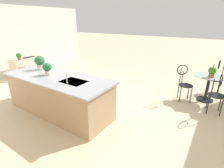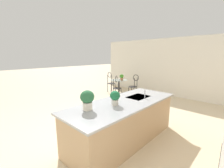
# 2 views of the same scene
# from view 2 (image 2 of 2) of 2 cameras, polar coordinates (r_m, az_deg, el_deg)

# --- Properties ---
(ground_plane) EXTENTS (40.00, 40.00, 0.00)m
(ground_plane) POSITION_cam_2_polar(r_m,az_deg,el_deg) (4.42, -1.94, -14.92)
(ground_plane) COLOR beige
(wall_left_window) EXTENTS (0.12, 7.80, 2.70)m
(wall_left_window) POSITION_cam_2_polar(r_m,az_deg,el_deg) (7.61, 21.62, 5.85)
(wall_left_window) COLOR silver
(wall_left_window) RESTS_ON ground
(kitchen_island) EXTENTS (2.80, 1.06, 0.92)m
(kitchen_island) POSITION_cam_2_polar(r_m,az_deg,el_deg) (3.50, 4.50, -13.79)
(kitchen_island) COLOR tan
(kitchen_island) RESTS_ON ground
(bistro_table) EXTENTS (0.80, 0.80, 0.74)m
(bistro_table) POSITION_cam_2_polar(r_m,az_deg,el_deg) (7.35, 2.64, -0.68)
(bistro_table) COLOR black
(bistro_table) RESTS_ON ground
(chair_near_window) EXTENTS (0.52, 0.50, 1.04)m
(chair_near_window) POSITION_cam_2_polar(r_m,az_deg,el_deg) (6.66, 1.86, -0.77)
(chair_near_window) COLOR black
(chair_near_window) RESTS_ON ground
(chair_by_island) EXTENTS (0.42, 0.50, 1.04)m
(chair_by_island) POSITION_cam_2_polar(r_m,az_deg,el_deg) (7.89, -0.51, 1.08)
(chair_by_island) COLOR black
(chair_by_island) RESTS_ON ground
(chair_toward_desk) EXTENTS (0.43, 0.50, 1.04)m
(chair_toward_desk) POSITION_cam_2_polar(r_m,az_deg,el_deg) (7.09, 8.29, -0.17)
(chair_toward_desk) COLOR black
(chair_toward_desk) RESTS_ON ground
(sink_faucet) EXTENTS (0.02, 0.02, 0.22)m
(sink_faucet) POSITION_cam_2_polar(r_m,az_deg,el_deg) (3.64, 12.31, -3.57)
(sink_faucet) COLOR #B2B5BA
(sink_faucet) RESTS_ON kitchen_island
(potted_plant_on_table) EXTENTS (0.20, 0.20, 0.28)m
(potted_plant_on_table) POSITION_cam_2_polar(r_m,az_deg,el_deg) (7.21, 3.67, 2.73)
(potted_plant_on_table) COLOR #9E603D
(potted_plant_on_table) RESTS_ON bistro_table
(potted_plant_counter_far) EXTENTS (0.26, 0.26, 0.37)m
(potted_plant_counter_far) POSITION_cam_2_polar(r_m,az_deg,el_deg) (2.84, -9.32, -5.52)
(potted_plant_counter_far) COLOR beige
(potted_plant_counter_far) RESTS_ON kitchen_island
(potted_plant_counter_near) EXTENTS (0.21, 0.21, 0.29)m
(potted_plant_counter_near) POSITION_cam_2_polar(r_m,az_deg,el_deg) (3.07, 1.14, -4.94)
(potted_plant_counter_near) COLOR beige
(potted_plant_counter_near) RESTS_ON kitchen_island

